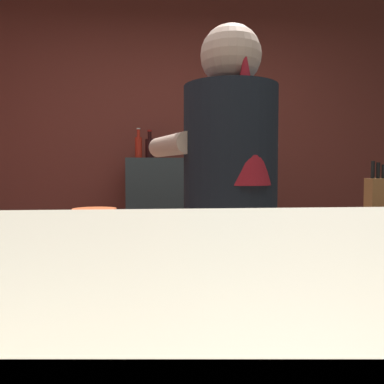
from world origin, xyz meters
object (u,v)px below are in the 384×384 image
(bottle_hot_sauce, at_px, (139,146))
(bartender, at_px, (231,219))
(bottle_vinegar, at_px, (150,147))
(chefs_knife, at_px, (272,220))
(mixing_bowl, at_px, (94,215))
(knife_block, at_px, (377,197))

(bottle_hot_sauce, bearing_deg, bartender, -76.80)
(bottle_vinegar, bearing_deg, bartender, -79.72)
(bartender, relative_size, bottle_hot_sauce, 7.11)
(chefs_knife, bearing_deg, mixing_bowl, 156.42)
(bottle_vinegar, relative_size, bottle_hot_sauce, 0.95)
(bartender, height_order, chefs_knife, bartender)
(knife_block, xyz_separation_m, chefs_knife, (-0.55, -0.04, -0.10))
(bartender, distance_m, bottle_hot_sauce, 1.79)
(bottle_vinegar, bearing_deg, chefs_knife, -65.97)
(chefs_knife, height_order, bottle_vinegar, bottle_vinegar)
(chefs_knife, height_order, bottle_hot_sauce, bottle_hot_sauce)
(bottle_vinegar, bearing_deg, knife_block, -48.55)
(mixing_bowl, bearing_deg, bottle_hot_sauce, 82.43)
(knife_block, xyz_separation_m, bottle_vinegar, (-1.14, 1.29, 0.32))
(knife_block, distance_m, chefs_knife, 0.56)
(bartender, bearing_deg, bottle_hot_sauce, -4.82)
(knife_block, height_order, bottle_hot_sauce, bottle_hot_sauce)
(knife_block, relative_size, chefs_knife, 1.19)
(chefs_knife, bearing_deg, bartender, -142.44)
(mixing_bowl, distance_m, bottle_vinegar, 1.33)
(bartender, xyz_separation_m, bottle_hot_sauce, (-0.40, 1.71, 0.37))
(mixing_bowl, bearing_deg, bartender, -40.91)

